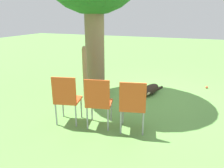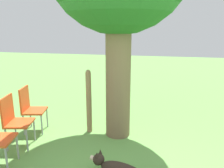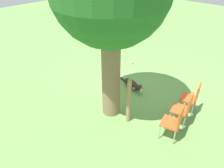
{
  "view_description": "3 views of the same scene",
  "coord_description": "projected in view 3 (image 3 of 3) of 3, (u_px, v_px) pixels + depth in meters",
  "views": [
    {
      "loc": [
        -5.1,
        -1.34,
        1.99
      ],
      "look_at": [
        -0.92,
        0.3,
        0.55
      ],
      "focal_mm": 35.0,
      "sensor_mm": 36.0,
      "label": 1
    },
    {
      "loc": [
        0.67,
        -2.94,
        2.07
      ],
      "look_at": [
        -0.26,
        1.1,
        1.04
      ],
      "focal_mm": 35.0,
      "sensor_mm": 36.0,
      "label": 2
    },
    {
      "loc": [
        -3.48,
        4.62,
        3.93
      ],
      "look_at": [
        -0.23,
        1.15,
        0.99
      ],
      "focal_mm": 35.0,
      "sensor_mm": 36.0,
      "label": 3
    }
  ],
  "objects": [
    {
      "name": "ground_plane",
      "position": [
        131.0,
        94.0,
        6.96
      ],
      "size": [
        30.0,
        30.0,
        0.0
      ],
      "primitive_type": "plane",
      "color": "#609947"
    },
    {
      "name": "red_chair_1",
      "position": [
        184.0,
        108.0,
        5.48
      ],
      "size": [
        0.51,
        0.52,
        0.95
      ],
      "rotation": [
        0.0,
        0.0,
        0.23
      ],
      "color": "#D14C1E",
      "rests_on": "ground_plane"
    },
    {
      "name": "red_chair_2",
      "position": [
        175.0,
        121.0,
        5.06
      ],
      "size": [
        0.51,
        0.52,
        0.95
      ],
      "rotation": [
        0.0,
        0.0,
        0.23
      ],
      "color": "#D14C1E",
      "rests_on": "ground_plane"
    },
    {
      "name": "tennis_ball",
      "position": [
        133.0,
        63.0,
        8.74
      ],
      "size": [
        0.07,
        0.07,
        0.07
      ],
      "color": "#E54C33",
      "rests_on": "ground_plane"
    },
    {
      "name": "red_chair_0",
      "position": [
        193.0,
        96.0,
        5.9
      ],
      "size": [
        0.51,
        0.52,
        0.95
      ],
      "rotation": [
        0.0,
        0.0,
        0.23
      ],
      "color": "#D14C1E",
      "rests_on": "ground_plane"
    },
    {
      "name": "dog",
      "position": [
        133.0,
        85.0,
        7.18
      ],
      "size": [
        1.19,
        0.46,
        0.35
      ],
      "rotation": [
        0.0,
        0.0,
        2.84
      ],
      "color": "#2D231C",
      "rests_on": "ground_plane"
    },
    {
      "name": "fence_post",
      "position": [
        129.0,
        101.0,
        5.53
      ],
      "size": [
        0.11,
        0.11,
        1.31
      ],
      "color": "#937551",
      "rests_on": "ground_plane"
    }
  ]
}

